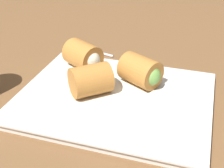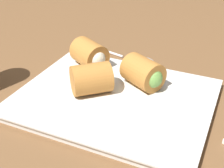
# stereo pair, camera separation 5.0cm
# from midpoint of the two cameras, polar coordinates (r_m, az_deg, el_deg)

# --- Properties ---
(table_surface) EXTENTS (1.80, 1.40, 0.02)m
(table_surface) POSITION_cam_midpoint_polar(r_m,az_deg,el_deg) (0.50, -2.56, -4.88)
(table_surface) COLOR brown
(table_surface) RESTS_ON ground
(serving_plate) EXTENTS (0.30, 0.24, 0.01)m
(serving_plate) POSITION_cam_midpoint_polar(r_m,az_deg,el_deg) (0.50, -2.87, -2.75)
(serving_plate) COLOR silver
(serving_plate) RESTS_ON table_surface
(roll_front_left) EXTENTS (0.08, 0.07, 0.05)m
(roll_front_left) POSITION_cam_midpoint_polar(r_m,az_deg,el_deg) (0.51, 2.73, 2.20)
(roll_front_left) COLOR #B77533
(roll_front_left) RESTS_ON serving_plate
(roll_front_right) EXTENTS (0.08, 0.08, 0.05)m
(roll_front_right) POSITION_cam_midpoint_polar(r_m,az_deg,el_deg) (0.49, -6.57, 0.52)
(roll_front_right) COLOR #B77533
(roll_front_right) RESTS_ON serving_plate
(roll_back_left) EXTENTS (0.08, 0.07, 0.05)m
(roll_back_left) POSITION_cam_midpoint_polar(r_m,az_deg,el_deg) (0.57, -7.63, 5.03)
(roll_back_left) COLOR #B77533
(roll_back_left) RESTS_ON serving_plate
(spoon) EXTENTS (0.19, 0.06, 0.01)m
(spoon) POSITION_cam_midpoint_polar(r_m,az_deg,el_deg) (0.63, 0.88, 4.57)
(spoon) COLOR silver
(spoon) RESTS_ON table_surface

